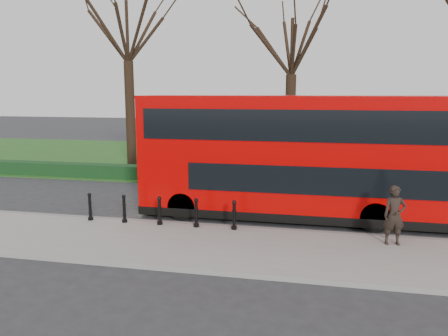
# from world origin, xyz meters

# --- Properties ---
(ground) EXTENTS (120.00, 120.00, 0.00)m
(ground) POSITION_xyz_m (0.00, 0.00, 0.00)
(ground) COLOR #28282B
(ground) RESTS_ON ground
(pavement) EXTENTS (60.00, 4.00, 0.15)m
(pavement) POSITION_xyz_m (0.00, -3.00, 0.07)
(pavement) COLOR gray
(pavement) RESTS_ON ground
(kerb) EXTENTS (60.00, 0.25, 0.16)m
(kerb) POSITION_xyz_m (0.00, -1.00, 0.07)
(kerb) COLOR slate
(kerb) RESTS_ON ground
(grass_verge) EXTENTS (60.00, 18.00, 0.06)m
(grass_verge) POSITION_xyz_m (0.00, 15.00, 0.03)
(grass_verge) COLOR #1F501A
(grass_verge) RESTS_ON ground
(hedge) EXTENTS (60.00, 0.90, 0.80)m
(hedge) POSITION_xyz_m (0.00, 6.80, 0.40)
(hedge) COLOR black
(hedge) RESTS_ON ground
(yellow_line_outer) EXTENTS (60.00, 0.10, 0.01)m
(yellow_line_outer) POSITION_xyz_m (0.00, -0.70, 0.01)
(yellow_line_outer) COLOR yellow
(yellow_line_outer) RESTS_ON ground
(yellow_line_inner) EXTENTS (60.00, 0.10, 0.01)m
(yellow_line_inner) POSITION_xyz_m (0.00, -0.50, 0.01)
(yellow_line_inner) COLOR yellow
(yellow_line_inner) RESTS_ON ground
(tree_left) EXTENTS (7.88, 7.88, 12.31)m
(tree_left) POSITION_xyz_m (-8.00, 10.00, 8.95)
(tree_left) COLOR black
(tree_left) RESTS_ON ground
(tree_mid) EXTENTS (6.86, 6.86, 10.72)m
(tree_mid) POSITION_xyz_m (2.00, 10.00, 7.79)
(tree_mid) COLOR black
(tree_mid) RESTS_ON ground
(bollard_row) EXTENTS (5.68, 0.15, 1.00)m
(bollard_row) POSITION_xyz_m (-1.99, -1.35, 0.65)
(bollard_row) COLOR black
(bollard_row) RESTS_ON pavement
(bus_lead) EXTENTS (12.02, 2.76, 4.78)m
(bus_lead) POSITION_xyz_m (2.72, 1.06, 2.41)
(bus_lead) COLOR #B50101
(bus_lead) RESTS_ON ground
(pedestrian) EXTENTS (0.75, 0.54, 1.90)m
(pedestrian) POSITION_xyz_m (6.00, -1.81, 1.10)
(pedestrian) COLOR black
(pedestrian) RESTS_ON pavement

